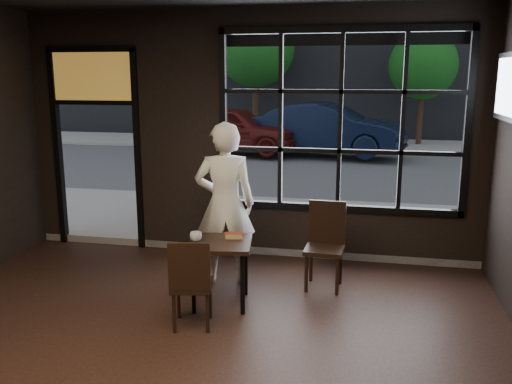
% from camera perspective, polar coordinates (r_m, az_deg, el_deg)
% --- Properties ---
extents(window_frame, '(3.06, 0.12, 2.28)m').
position_cam_1_polar(window_frame, '(6.84, 8.86, 7.33)').
color(window_frame, black).
rests_on(window_frame, ground).
extents(stained_transom, '(1.20, 0.06, 0.70)m').
position_cam_1_polar(stained_transom, '(7.72, -16.81, 11.61)').
color(stained_transom, orange).
rests_on(stained_transom, ground).
extents(street_asphalt, '(60.00, 41.00, 0.04)m').
position_cam_1_polar(street_asphalt, '(27.46, 8.45, 7.22)').
color(street_asphalt, '#545456').
rests_on(street_asphalt, ground).
extents(cafe_table, '(0.73, 0.73, 0.69)m').
position_cam_1_polar(cafe_table, '(5.74, -3.75, -8.47)').
color(cafe_table, black).
rests_on(cafe_table, floor).
extents(chair_near, '(0.46, 0.46, 0.89)m').
position_cam_1_polar(chair_near, '(5.25, -6.76, -9.39)').
color(chair_near, black).
rests_on(chair_near, floor).
extents(chair_window, '(0.44, 0.44, 0.97)m').
position_cam_1_polar(chair_window, '(6.13, 7.21, -5.74)').
color(chair_window, black).
rests_on(chair_window, floor).
extents(man, '(0.77, 0.59, 1.87)m').
position_cam_1_polar(man, '(6.15, -3.28, -1.29)').
color(man, white).
rests_on(man, floor).
extents(hotdog, '(0.21, 0.12, 0.06)m').
position_cam_1_polar(hotdog, '(5.71, -2.33, -4.63)').
color(hotdog, tan).
rests_on(hotdog, cafe_table).
extents(cup, '(0.13, 0.13, 0.10)m').
position_cam_1_polar(cup, '(5.65, -6.35, -4.70)').
color(cup, silver).
rests_on(cup, cafe_table).
extents(navy_car, '(4.62, 2.35, 1.45)m').
position_cam_1_polar(navy_car, '(15.81, 7.51, 6.61)').
color(navy_car, black).
rests_on(navy_car, street_asphalt).
extents(maroon_car, '(4.17, 2.12, 1.36)m').
position_cam_1_polar(maroon_car, '(16.15, -2.42, 6.66)').
color(maroon_car, '#5C1513').
rests_on(maroon_car, street_asphalt).
extents(tree_left, '(2.69, 2.69, 4.60)m').
position_cam_1_polar(tree_left, '(19.14, -0.05, 14.93)').
color(tree_left, '#332114').
rests_on(tree_left, street_asphalt).
extents(tree_right, '(2.19, 2.19, 3.73)m').
position_cam_1_polar(tree_right, '(18.68, 17.19, 12.58)').
color(tree_right, '#332114').
rests_on(tree_right, street_asphalt).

